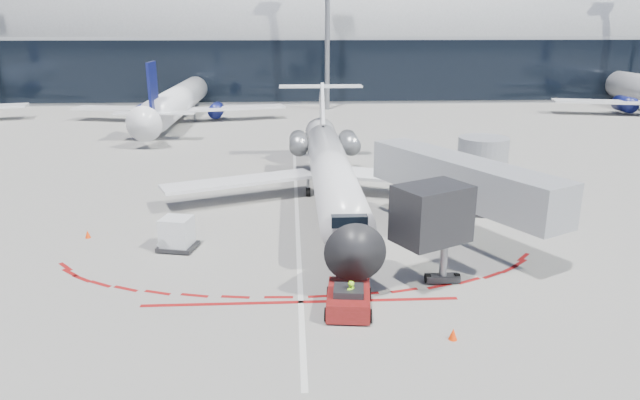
{
  "coord_description": "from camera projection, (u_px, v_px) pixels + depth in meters",
  "views": [
    {
      "loc": [
        -0.34,
        -34.2,
        11.73
      ],
      "look_at": [
        1.32,
        -2.46,
        1.91
      ],
      "focal_mm": 32.0,
      "sensor_mm": 36.0,
      "label": 1
    }
  ],
  "objects": [
    {
      "name": "apron_stop_bar",
      "position": [
        301.0,
        302.0,
        25.13
      ],
      "size": [
        14.0,
        0.25,
        0.01
      ],
      "primitive_type": "cube",
      "color": "maroon",
      "rests_on": "ground"
    },
    {
      "name": "safety_cone_left",
      "position": [
        88.0,
        234.0,
        32.64
      ],
      "size": [
        0.32,
        0.32,
        0.44
      ],
      "primitive_type": "cone",
      "color": "#FF3805",
      "rests_on": "ground"
    },
    {
      "name": "safety_cone_right",
      "position": [
        453.0,
        334.0,
        22.09
      ],
      "size": [
        0.34,
        0.34,
        0.48
      ],
      "primitive_type": "cone",
      "color": "#FF3805",
      "rests_on": "ground"
    },
    {
      "name": "ramp_worker",
      "position": [
        350.0,
        298.0,
        23.87
      ],
      "size": [
        0.67,
        0.62,
        1.54
      ],
      "primitive_type": "imported",
      "rotation": [
        0.0,
        0.0,
        3.75
      ],
      "color": "#A2FF1A",
      "rests_on": "ground"
    },
    {
      "name": "apron_centerline",
      "position": [
        297.0,
        208.0,
        38.01
      ],
      "size": [
        0.25,
        40.0,
        0.01
      ],
      "primitive_type": "cube",
      "color": "silver",
      "rests_on": "ground"
    },
    {
      "name": "jet_bridge",
      "position": [
        467.0,
        182.0,
        32.84
      ],
      "size": [
        10.03,
        15.2,
        4.9
      ],
      "color": "gray",
      "rests_on": "ground"
    },
    {
      "name": "ground",
      "position": [
        297.0,
        218.0,
        36.11
      ],
      "size": [
        260.0,
        260.0,
        0.0
      ],
      "primitive_type": "plane",
      "color": "slate",
      "rests_on": "ground"
    },
    {
      "name": "bg_airliner_1",
      "position": [
        177.0,
        80.0,
        71.28
      ],
      "size": [
        31.31,
        33.15,
        10.13
      ],
      "primitive_type": null,
      "color": "white",
      "rests_on": "ground"
    },
    {
      "name": "pushback_tug",
      "position": [
        349.0,
        299.0,
        24.27
      ],
      "size": [
        2.24,
        4.65,
        1.19
      ],
      "rotation": [
        0.0,
        0.0,
        -0.12
      ],
      "color": "#60120D",
      "rests_on": "ground"
    },
    {
      "name": "uld_container",
      "position": [
        177.0,
        234.0,
        30.77
      ],
      "size": [
        2.24,
        2.02,
        1.81
      ],
      "rotation": [
        0.0,
        0.0,
        -0.22
      ],
      "color": "black",
      "rests_on": "ground"
    },
    {
      "name": "terminal_building",
      "position": [
        291.0,
        44.0,
        95.59
      ],
      "size": [
        150.0,
        24.15,
        24.0
      ],
      "color": "#999B9E",
      "rests_on": "ground"
    },
    {
      "name": "regional_jet",
      "position": [
        331.0,
        168.0,
        38.73
      ],
      "size": [
        23.15,
        28.55,
        7.15
      ],
      "color": "white",
      "rests_on": "ground"
    },
    {
      "name": "light_mast_centre",
      "position": [
        327.0,
        18.0,
        78.47
      ],
      "size": [
        0.7,
        0.7,
        25.0
      ],
      "primitive_type": "cylinder",
      "color": "gray",
      "rests_on": "ground"
    }
  ]
}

